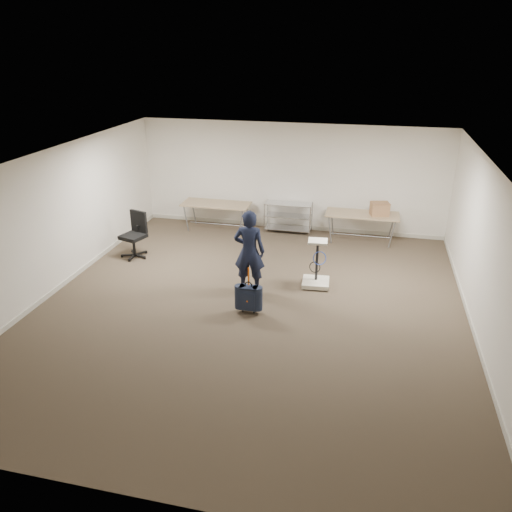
# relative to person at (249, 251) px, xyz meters

# --- Properties ---
(ground) EXTENTS (9.00, 9.00, 0.00)m
(ground) POSITION_rel_person_xyz_m (0.19, -0.68, -0.85)
(ground) COLOR #443929
(ground) RESTS_ON ground
(room_shell) EXTENTS (8.00, 9.00, 9.00)m
(room_shell) POSITION_rel_person_xyz_m (0.19, 0.70, -0.80)
(room_shell) COLOR white
(room_shell) RESTS_ON ground
(folding_table_left) EXTENTS (1.80, 0.75, 0.73)m
(folding_table_left) POSITION_rel_person_xyz_m (-1.71, 3.27, -0.18)
(folding_table_left) COLOR tan
(folding_table_left) RESTS_ON ground
(folding_table_right) EXTENTS (1.80, 0.75, 0.73)m
(folding_table_right) POSITION_rel_person_xyz_m (2.09, 3.27, -0.18)
(folding_table_right) COLOR tan
(folding_table_right) RESTS_ON ground
(wire_shelf) EXTENTS (1.22, 0.47, 0.80)m
(wire_shelf) POSITION_rel_person_xyz_m (0.19, 3.52, -0.41)
(wire_shelf) COLOR silver
(wire_shelf) RESTS_ON ground
(person) EXTENTS (0.64, 0.44, 1.71)m
(person) POSITION_rel_person_xyz_m (0.00, 0.00, 0.00)
(person) COLOR black
(person) RESTS_ON ground
(suitcase) EXTENTS (0.34, 0.20, 0.92)m
(suitcase) POSITION_rel_person_xyz_m (0.20, -0.90, -0.54)
(suitcase) COLOR black
(suitcase) RESTS_ON ground
(office_chair) EXTENTS (0.65, 0.65, 1.07)m
(office_chair) POSITION_rel_person_xyz_m (-3.03, 1.10, -0.53)
(office_chair) COLOR black
(office_chair) RESTS_ON ground
(equipment_cart) EXTENTS (0.58, 0.58, 1.00)m
(equipment_cart) POSITION_rel_person_xyz_m (1.29, 0.52, -0.59)
(equipment_cart) COLOR beige
(equipment_cart) RESTS_ON ground
(cardboard_box) EXTENTS (0.49, 0.42, 0.32)m
(cardboard_box) POSITION_rel_person_xyz_m (2.49, 3.25, 0.04)
(cardboard_box) COLOR olive
(cardboard_box) RESTS_ON folding_table_right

